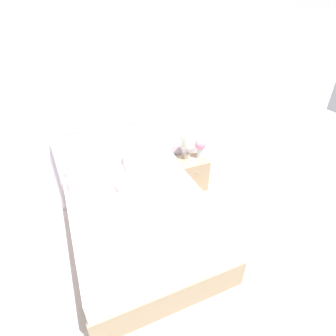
{
  "coord_description": "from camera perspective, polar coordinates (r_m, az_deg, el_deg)",
  "views": [
    {
      "loc": [
        -0.59,
        -3.11,
        2.54
      ],
      "look_at": [
        0.52,
        -0.53,
        0.69
      ],
      "focal_mm": 28.0,
      "sensor_mm": 36.0,
      "label": 1
    }
  ],
  "objects": [
    {
      "name": "flower_vase",
      "position": [
        3.89,
        7.06,
        4.69
      ],
      "size": [
        0.16,
        0.16,
        0.29
      ],
      "color": "silver",
      "rests_on": "nightstand"
    },
    {
      "name": "bed",
      "position": [
        3.19,
        -6.16,
        -10.89
      ],
      "size": [
        1.57,
        1.91,
        1.13
      ],
      "color": "tan",
      "rests_on": "ground_plane"
    },
    {
      "name": "nightstand",
      "position": [
        4.04,
        5.0,
        -1.26
      ],
      "size": [
        0.44,
        0.39,
        0.52
      ],
      "color": "tan",
      "rests_on": "ground_plane"
    },
    {
      "name": "teacup",
      "position": [
        3.82,
        5.33,
        1.63
      ],
      "size": [
        0.1,
        0.1,
        0.06
      ],
      "color": "white",
      "rests_on": "nightstand"
    },
    {
      "name": "ground_plane",
      "position": [
        4.06,
        -9.81,
        -6.05
      ],
      "size": [
        12.0,
        12.0,
        0.0
      ],
      "primitive_type": "plane",
      "color": "#BCB7B2"
    },
    {
      "name": "wall_back",
      "position": [
        3.46,
        -12.17,
        11.57
      ],
      "size": [
        8.0,
        0.06,
        2.6
      ],
      "color": "white",
      "rests_on": "ground_plane"
    },
    {
      "name": "table_lamp",
      "position": [
        3.81,
        4.3,
        5.6
      ],
      "size": [
        0.18,
        0.18,
        0.37
      ],
      "color": "beige",
      "rests_on": "nightstand"
    }
  ]
}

